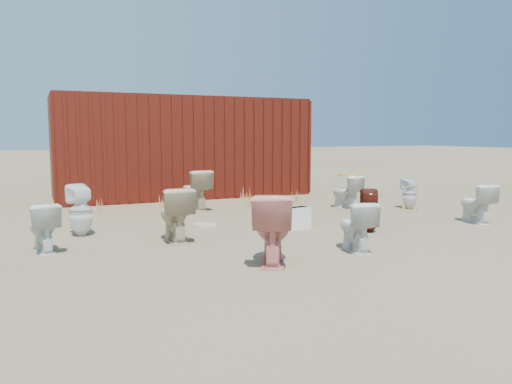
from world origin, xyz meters
name	(u,v)px	position (x,y,z in m)	size (l,w,h in m)	color
ground	(272,231)	(0.00, 0.00, 0.00)	(100.00, 100.00, 0.00)	brown
shipping_container	(181,147)	(0.00, 5.20, 1.20)	(6.00, 2.40, 2.40)	#44100B
toilet_front_a	(43,227)	(-3.31, -0.11, 0.32)	(0.36, 0.63, 0.64)	white
toilet_front_pink	(272,228)	(-0.88, -1.82, 0.42)	(0.47, 0.82, 0.84)	pink
toilet_front_c	(356,226)	(0.39, -1.70, 0.33)	(0.37, 0.64, 0.65)	white
toilet_front_maroon	(370,211)	(1.33, -0.74, 0.33)	(0.30, 0.31, 0.67)	#57190F
toilet_front_e	(476,203)	(3.51, -0.79, 0.34)	(0.38, 0.66, 0.68)	white
toilet_back_a	(81,210)	(-2.77, 0.79, 0.39)	(0.35, 0.36, 0.77)	white
toilet_back_beige_left	(175,214)	(-1.59, -0.15, 0.39)	(0.43, 0.76, 0.77)	beige
toilet_back_beige_right	(195,190)	(-0.45, 2.56, 0.41)	(0.45, 0.80, 0.81)	beige
toilet_back_yellowlid	(346,192)	(2.44, 1.54, 0.34)	(0.38, 0.67, 0.68)	white
toilet_back_e	(410,194)	(3.60, 0.97, 0.31)	(0.28, 0.29, 0.63)	white
yellow_lid	(346,175)	(2.44, 1.54, 0.70)	(0.35, 0.43, 0.03)	gold
loose_tank	(296,218)	(0.42, -0.02, 0.17)	(0.50, 0.20, 0.35)	white
loose_lid_near	(206,225)	(-0.82, 0.82, 0.01)	(0.38, 0.49, 0.02)	#C9B492
loose_lid_far	(85,209)	(-2.47, 3.50, 0.01)	(0.36, 0.47, 0.02)	#C2AF8C
weed_clump_a	(93,206)	(-2.37, 3.05, 0.14)	(0.36, 0.36, 0.27)	#A88243
weed_clump_b	(248,201)	(0.70, 2.60, 0.13)	(0.32, 0.32, 0.26)	#A88243
weed_clump_c	(293,197)	(1.78, 2.58, 0.16)	(0.36, 0.36, 0.32)	#A88243
weed_clump_d	(167,201)	(-0.87, 3.21, 0.12)	(0.30, 0.30, 0.24)	#A88243
weed_clump_e	(247,195)	(1.08, 3.50, 0.14)	(0.34, 0.34, 0.28)	#A88243
weed_clump_f	(408,206)	(3.27, 0.62, 0.12)	(0.28, 0.28, 0.24)	#A88243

